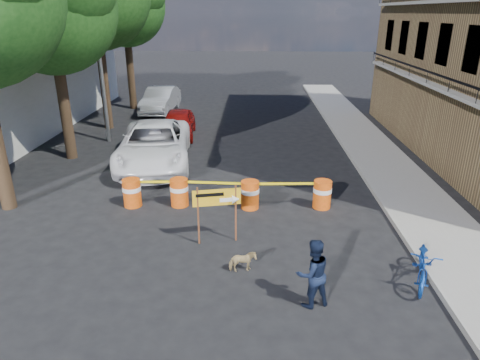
# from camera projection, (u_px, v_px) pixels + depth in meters

# --- Properties ---
(ground) EXTENTS (120.00, 120.00, 0.00)m
(ground) POSITION_uv_depth(u_px,v_px,m) (218.00, 242.00, 11.52)
(ground) COLOR black
(ground) RESTS_ON ground
(sidewalk_east) EXTENTS (2.40, 40.00, 0.15)m
(sidewalk_east) POSITION_uv_depth(u_px,v_px,m) (387.00, 167.00, 16.88)
(sidewalk_east) COLOR gray
(sidewalk_east) RESTS_ON ground
(tree_mid_a) EXTENTS (5.25, 5.00, 8.68)m
(tree_mid_a) POSITION_uv_depth(u_px,v_px,m) (51.00, 6.00, 16.02)
(tree_mid_a) COLOR #332316
(tree_mid_a) RESTS_ON ground
(tree_far) EXTENTS (5.04, 4.80, 8.84)m
(tree_far) POSITION_uv_depth(u_px,v_px,m) (125.00, 4.00, 25.25)
(tree_far) COLOR #332316
(tree_far) RESTS_ON ground
(streetlamp) EXTENTS (1.25, 0.18, 8.00)m
(streetlamp) POSITION_uv_depth(u_px,v_px,m) (100.00, 46.00, 18.92)
(streetlamp) COLOR gray
(streetlamp) RESTS_ON ground
(barrel_far_left) EXTENTS (0.58, 0.58, 0.90)m
(barrel_far_left) POSITION_uv_depth(u_px,v_px,m) (132.00, 192.00, 13.52)
(barrel_far_left) COLOR #C84E0B
(barrel_far_left) RESTS_ON ground
(barrel_mid_left) EXTENTS (0.58, 0.58, 0.90)m
(barrel_mid_left) POSITION_uv_depth(u_px,v_px,m) (179.00, 192.00, 13.55)
(barrel_mid_left) COLOR #C84E0B
(barrel_mid_left) RESTS_ON ground
(barrel_mid_right) EXTENTS (0.58, 0.58, 0.90)m
(barrel_mid_right) POSITION_uv_depth(u_px,v_px,m) (250.00, 194.00, 13.38)
(barrel_mid_right) COLOR #C84E0B
(barrel_mid_right) RESTS_ON ground
(barrel_far_right) EXTENTS (0.58, 0.58, 0.90)m
(barrel_far_right) POSITION_uv_depth(u_px,v_px,m) (322.00, 194.00, 13.41)
(barrel_far_right) COLOR #C84E0B
(barrel_far_right) RESTS_ON ground
(detour_sign) EXTENTS (1.25, 0.36, 1.63)m
(detour_sign) POSITION_uv_depth(u_px,v_px,m) (222.00, 202.00, 11.13)
(detour_sign) COLOR #592D19
(detour_sign) RESTS_ON ground
(pedestrian) EXTENTS (0.90, 0.81, 1.54)m
(pedestrian) POSITION_uv_depth(u_px,v_px,m) (313.00, 273.00, 8.81)
(pedestrian) COLOR black
(pedestrian) RESTS_ON ground
(bicycle) EXTENTS (0.93, 1.13, 1.84)m
(bicycle) POSITION_uv_depth(u_px,v_px,m) (427.00, 247.00, 9.51)
(bicycle) COLOR #1444A9
(bicycle) RESTS_ON ground
(dog) EXTENTS (0.68, 0.42, 0.54)m
(dog) POSITION_uv_depth(u_px,v_px,m) (242.00, 262.00, 10.13)
(dog) COLOR tan
(dog) RESTS_ON ground
(suv_white) EXTENTS (3.46, 6.24, 1.65)m
(suv_white) POSITION_uv_depth(u_px,v_px,m) (154.00, 145.00, 17.13)
(suv_white) COLOR white
(suv_white) RESTS_ON ground
(sedan_red) EXTENTS (1.85, 4.00, 1.33)m
(sedan_red) POSITION_uv_depth(u_px,v_px,m) (178.00, 123.00, 21.06)
(sedan_red) COLOR maroon
(sedan_red) RESTS_ON ground
(sedan_silver) EXTENTS (1.81, 4.67, 1.52)m
(sedan_silver) POSITION_uv_depth(u_px,v_px,m) (161.00, 100.00, 26.23)
(sedan_silver) COLOR #B4B6BC
(sedan_silver) RESTS_ON ground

